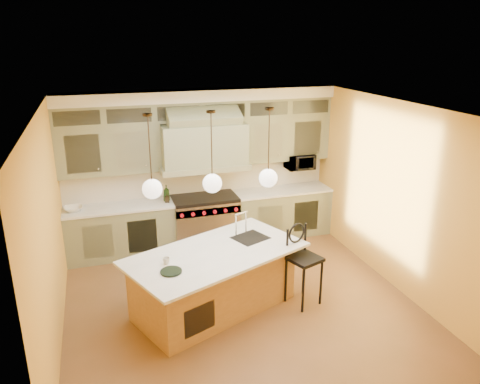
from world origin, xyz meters
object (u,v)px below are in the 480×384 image
object	(u,v)px
kitchen_island	(215,279)
microwave	(300,162)
counter_stool	(303,259)
range	(205,220)

from	to	relation	value
kitchen_island	microwave	xyz separation A→B (m)	(2.34, 2.29, 0.98)
kitchen_island	counter_stool	world-z (taller)	kitchen_island
counter_stool	microwave	size ratio (longest dim) A/B	2.26
kitchen_island	microwave	size ratio (longest dim) A/B	5.15
kitchen_island	counter_stool	distance (m)	1.31
range	kitchen_island	xyz separation A→B (m)	(-0.39, -2.19, -0.01)
range	kitchen_island	world-z (taller)	kitchen_island
counter_stool	microwave	distance (m)	2.83
counter_stool	microwave	xyz separation A→B (m)	(1.06, 2.52, 0.75)
microwave	counter_stool	bearing A→B (deg)	-112.84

